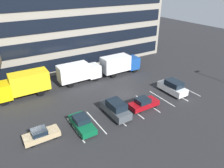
% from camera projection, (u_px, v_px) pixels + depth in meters
% --- Properties ---
extents(ground_plane, '(120.00, 120.00, 0.00)m').
position_uv_depth(ground_plane, '(123.00, 94.00, 32.66)').
color(ground_plane, '#262628').
extents(office_building, '(37.75, 10.27, 18.00)m').
position_uv_depth(office_building, '(74.00, 19.00, 42.32)').
color(office_building, gray).
rests_on(office_building, ground_plane).
extents(lot_markings, '(19.74, 5.40, 0.01)m').
position_uv_depth(lot_markings, '(140.00, 106.00, 29.53)').
color(lot_markings, silver).
rests_on(lot_markings, ground_plane).
extents(box_truck_blue, '(7.71, 2.55, 3.57)m').
position_uv_depth(box_truck_blue, '(120.00, 64.00, 39.11)').
color(box_truck_blue, '#194799').
rests_on(box_truck_blue, ground_plane).
extents(box_truck_white, '(7.52, 2.49, 3.49)m').
position_uv_depth(box_truck_white, '(79.00, 72.00, 35.64)').
color(box_truck_white, white).
rests_on(box_truck_white, ground_plane).
extents(box_truck_yellow_all, '(8.08, 2.68, 3.75)m').
position_uv_depth(box_truck_yellow_all, '(23.00, 84.00, 31.13)').
color(box_truck_yellow_all, yellow).
rests_on(box_truck_yellow_all, ground_plane).
extents(suv_charcoal, '(2.02, 4.76, 2.15)m').
position_uv_depth(suv_charcoal, '(116.00, 109.00, 27.12)').
color(suv_charcoal, '#474C51').
rests_on(suv_charcoal, ground_plane).
extents(sedan_tan, '(3.90, 1.63, 1.40)m').
position_uv_depth(sedan_tan, '(41.00, 135.00, 23.11)').
color(sedan_tan, tan).
rests_on(sedan_tan, ground_plane).
extents(suv_white, '(2.00, 4.72, 2.13)m').
position_uv_depth(suv_white, '(173.00, 87.00, 32.64)').
color(suv_white, white).
rests_on(suv_white, ground_plane).
extents(sedan_forest, '(1.84, 4.40, 1.58)m').
position_uv_depth(sedan_forest, '(82.00, 123.00, 24.81)').
color(sedan_forest, '#0C5933').
rests_on(sedan_forest, ground_plane).
extents(sedan_maroon, '(4.31, 1.80, 1.54)m').
position_uv_depth(sedan_maroon, '(144.00, 103.00, 28.86)').
color(sedan_maroon, maroon).
rests_on(sedan_maroon, ground_plane).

